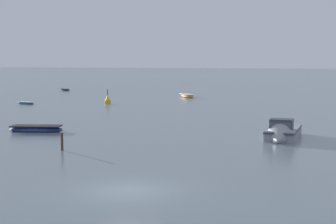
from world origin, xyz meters
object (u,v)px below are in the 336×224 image
(rowboat_moored_1, at_px, (26,103))
(rowboat_moored_0, at_px, (65,90))
(mooring_post_left, at_px, (62,141))
(motorboat_moored_0, at_px, (282,135))
(rowboat_moored_3, at_px, (187,96))
(rowboat_moored_2, at_px, (36,129))
(channel_buoy, at_px, (108,101))

(rowboat_moored_1, bearing_deg, rowboat_moored_0, 121.57)
(mooring_post_left, bearing_deg, motorboat_moored_0, 35.28)
(motorboat_moored_0, xyz_separation_m, rowboat_moored_3, (-20.35, 42.48, -0.18))
(rowboat_moored_2, bearing_deg, mooring_post_left, -62.22)
(rowboat_moored_2, xyz_separation_m, rowboat_moored_3, (0.52, 44.73, -0.00))
(rowboat_moored_0, height_order, rowboat_moored_3, rowboat_moored_3)
(mooring_post_left, bearing_deg, channel_buoy, 110.77)
(rowboat_moored_1, bearing_deg, motorboat_moored_0, -18.64)
(rowboat_moored_0, distance_m, rowboat_moored_2, 62.04)
(motorboat_moored_0, height_order, channel_buoy, channel_buoy)
(rowboat_moored_3, bearing_deg, rowboat_moored_2, 144.18)
(rowboat_moored_3, height_order, mooring_post_left, mooring_post_left)
(rowboat_moored_0, bearing_deg, channel_buoy, -18.42)
(rowboat_moored_0, xyz_separation_m, rowboat_moored_2, (29.09, -54.80, 0.06))
(rowboat_moored_1, height_order, mooring_post_left, mooring_post_left)
(rowboat_moored_2, relative_size, channel_buoy, 2.14)
(rowboat_moored_1, bearing_deg, rowboat_moored_3, 59.78)
(motorboat_moored_0, bearing_deg, rowboat_moored_2, -82.28)
(motorboat_moored_0, height_order, rowboat_moored_1, motorboat_moored_0)
(rowboat_moored_0, relative_size, rowboat_moored_3, 0.72)
(channel_buoy, distance_m, mooring_post_left, 38.28)
(rowboat_moored_3, bearing_deg, rowboat_moored_1, 103.65)
(motorboat_moored_0, height_order, rowboat_moored_3, motorboat_moored_0)
(rowboat_moored_1, bearing_deg, mooring_post_left, -41.21)
(motorboat_moored_0, xyz_separation_m, channel_buoy, (-27.43, 25.98, 0.09))
(rowboat_moored_3, distance_m, mooring_post_left, 52.69)
(rowboat_moored_1, xyz_separation_m, rowboat_moored_3, (18.07, 20.64, 0.07))
(motorboat_moored_0, xyz_separation_m, rowboat_moored_1, (-38.42, 21.83, -0.25))
(rowboat_moored_3, relative_size, channel_buoy, 2.03)
(motorboat_moored_0, distance_m, rowboat_moored_3, 47.10)
(rowboat_moored_1, height_order, channel_buoy, channel_buoy)
(rowboat_moored_0, bearing_deg, motorboat_moored_0, -15.17)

